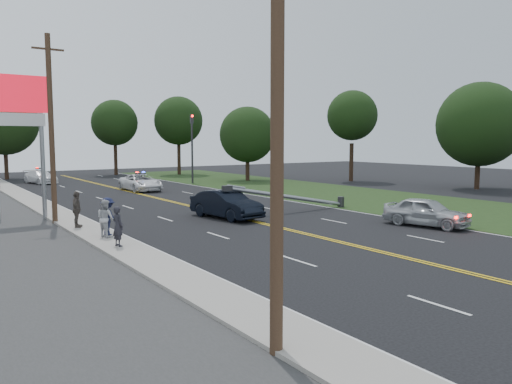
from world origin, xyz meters
TOP-DOWN VIEW (x-y plane):
  - ground at (0.00, 0.00)m, footprint 120.00×120.00m
  - sidewalk at (-8.40, 10.00)m, footprint 1.80×70.00m
  - grass_verge at (13.50, 10.00)m, footprint 12.00×80.00m
  - centerline_yellow at (0.00, 10.00)m, footprint 0.36×80.00m
  - pylon_sign at (-10.50, 14.00)m, footprint 3.20×0.35m
  - traffic_signal at (8.30, 30.00)m, footprint 0.28×0.41m
  - fallen_streetlight at (4.19, 8.00)m, footprint 9.36×0.44m
  - utility_pole_near at (-9.20, -8.00)m, footprint 1.60×0.28m
  - utility_pole_mid at (-9.20, 12.00)m, footprint 1.60×0.28m
  - tree_6 at (-6.76, 46.65)m, footprint 7.43×7.43m
  - tree_7 at (5.95, 46.79)m, footprint 5.80×5.80m
  - tree_8 at (13.02, 42.98)m, footprint 6.21×6.21m
  - tree_9 at (15.00, 29.84)m, footprint 6.11×6.11m
  - tree_12 at (26.94, 9.90)m, footprint 7.58×7.58m
  - tree_13 at (23.83, 22.74)m, footprint 5.37×5.37m
  - crashed_sedan at (-0.65, 8.32)m, footprint 2.39×5.07m
  - waiting_sedan at (6.59, 0.11)m, footprint 2.75×4.69m
  - emergency_a at (1.08, 25.92)m, footprint 2.49×5.28m
  - emergency_b at (-4.69, 38.71)m, footprint 2.98×4.99m
  - bystander_a at (-8.53, 3.81)m, footprint 0.51×0.67m
  - bystander_b at (-8.32, 6.09)m, footprint 0.88×0.99m
  - bystander_c at (-8.08, 6.47)m, footprint 1.03×1.28m
  - bystander_d at (-8.74, 9.31)m, footprint 0.88×1.15m

SIDE VIEW (x-z plane):
  - ground at x=0.00m, z-range 0.00..0.00m
  - grass_verge at x=13.50m, z-range 0.00..0.01m
  - centerline_yellow at x=0.00m, z-range 0.01..0.01m
  - sidewalk at x=-8.40m, z-range 0.00..0.12m
  - emergency_b at x=-4.69m, z-range 0.00..1.36m
  - emergency_a at x=1.08m, z-range 0.00..1.46m
  - waiting_sedan at x=6.59m, z-range 0.00..1.50m
  - crashed_sedan at x=-0.65m, z-range 0.00..1.60m
  - fallen_streetlight at x=4.19m, z-range -0.04..1.88m
  - bystander_a at x=-8.53m, z-range 0.12..1.78m
  - bystander_b at x=-8.32m, z-range 0.12..1.82m
  - bystander_c at x=-8.08m, z-range 0.12..1.86m
  - bystander_d at x=-8.74m, z-range 0.12..1.94m
  - traffic_signal at x=8.30m, z-range 0.68..7.73m
  - tree_9 at x=15.00m, z-range 0.99..9.10m
  - utility_pole_near at x=-9.20m, z-range 0.08..10.08m
  - utility_pole_mid at x=-9.20m, z-range 0.08..10.08m
  - tree_12 at x=26.94m, z-range 1.03..10.69m
  - pylon_sign at x=-10.50m, z-range 2.00..10.00m
  - tree_6 at x=-6.76m, z-range 1.37..11.56m
  - tree_7 at x=5.95m, z-range 1.85..11.40m
  - tree_8 at x=13.02m, z-range 1.89..11.92m
  - tree_13 at x=23.83m, z-range 2.18..11.95m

